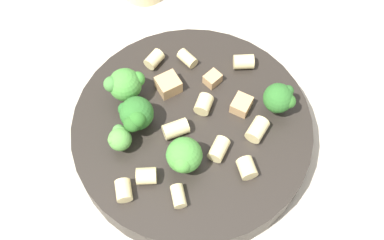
{
  "coord_description": "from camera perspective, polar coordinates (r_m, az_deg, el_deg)",
  "views": [
    {
      "loc": [
        0.24,
        0.04,
        0.5
      ],
      "look_at": [
        0.0,
        0.0,
        0.05
      ],
      "focal_mm": 45.0,
      "sensor_mm": 36.0,
      "label": 1
    }
  ],
  "objects": [
    {
      "name": "rigatoni_0",
      "position": [
        0.51,
        -1.94,
        -1.05
      ],
      "size": [
        0.03,
        0.03,
        0.02
      ],
      "primitive_type": "cylinder",
      "rotation": [
        1.57,
        0.0,
        0.54
      ],
      "color": "beige",
      "rests_on": "pasta_bowl"
    },
    {
      "name": "rigatoni_7",
      "position": [
        0.56,
        -4.51,
        7.19
      ],
      "size": [
        0.03,
        0.02,
        0.02
      ],
      "primitive_type": "cylinder",
      "rotation": [
        1.57,
        0.0,
        1.11
      ],
      "color": "beige",
      "rests_on": "pasta_bowl"
    },
    {
      "name": "pasta_bowl",
      "position": [
        0.54,
        0.0,
        -1.32
      ],
      "size": [
        0.26,
        0.26,
        0.04
      ],
      "color": "#28231E",
      "rests_on": "ground_plane"
    },
    {
      "name": "chicken_chunk_1",
      "position": [
        0.54,
        -2.81,
        4.2
      ],
      "size": [
        0.03,
        0.03,
        0.02
      ],
      "primitive_type": "cube",
      "rotation": [
        0.0,
        0.0,
        2.25
      ],
      "color": "tan",
      "rests_on": "pasta_bowl"
    },
    {
      "name": "rigatoni_9",
      "position": [
        0.56,
        -0.55,
        7.3
      ],
      "size": [
        0.02,
        0.03,
        0.01
      ],
      "primitive_type": "cylinder",
      "rotation": [
        1.57,
        0.0,
        2.48
      ],
      "color": "beige",
      "rests_on": "pasta_bowl"
    },
    {
      "name": "rigatoni_1",
      "position": [
        0.5,
        3.2,
        -3.46
      ],
      "size": [
        0.03,
        0.02,
        0.02
      ],
      "primitive_type": "cylinder",
      "rotation": [
        1.57,
        0.0,
        1.28
      ],
      "color": "beige",
      "rests_on": "pasta_bowl"
    },
    {
      "name": "rigatoni_8",
      "position": [
        0.49,
        -5.43,
        -6.61
      ],
      "size": [
        0.02,
        0.02,
        0.02
      ],
      "primitive_type": "cylinder",
      "rotation": [
        1.57,
        0.0,
        0.21
      ],
      "color": "beige",
      "rests_on": "pasta_bowl"
    },
    {
      "name": "broccoli_floret_1",
      "position": [
        0.48,
        -0.77,
        -4.35
      ],
      "size": [
        0.04,
        0.04,
        0.04
      ],
      "color": "#93B766",
      "rests_on": "pasta_bowl"
    },
    {
      "name": "rigatoni_6",
      "position": [
        0.49,
        -8.1,
        -8.27
      ],
      "size": [
        0.03,
        0.02,
        0.02
      ],
      "primitive_type": "cylinder",
      "rotation": [
        1.57,
        0.0,
        1.93
      ],
      "color": "beige",
      "rests_on": "pasta_bowl"
    },
    {
      "name": "rigatoni_5",
      "position": [
        0.48,
        -1.71,
        -8.99
      ],
      "size": [
        0.03,
        0.02,
        0.01
      ],
      "primitive_type": "cylinder",
      "rotation": [
        1.57,
        0.0,
        1.94
      ],
      "color": "beige",
      "rests_on": "pasta_bowl"
    },
    {
      "name": "rigatoni_4",
      "position": [
        0.52,
        7.72,
        -1.35
      ],
      "size": [
        0.03,
        0.03,
        0.02
      ],
      "primitive_type": "cylinder",
      "rotation": [
        1.57,
        0.0,
        1.18
      ],
      "color": "beige",
      "rests_on": "pasta_bowl"
    },
    {
      "name": "rigatoni_2",
      "position": [
        0.53,
        1.4,
        1.88
      ],
      "size": [
        0.02,
        0.02,
        0.02
      ],
      "primitive_type": "cylinder",
      "rotation": [
        1.57,
        0.0,
        1.38
      ],
      "color": "beige",
      "rests_on": "pasta_bowl"
    },
    {
      "name": "chicken_chunk_2",
      "position": [
        0.55,
        2.45,
        4.9
      ],
      "size": [
        0.02,
        0.02,
        0.01
      ],
      "primitive_type": "cube",
      "rotation": [
        0.0,
        0.0,
        2.5
      ],
      "color": "tan",
      "rests_on": "pasta_bowl"
    },
    {
      "name": "chicken_chunk_0",
      "position": [
        0.53,
        5.88,
        1.81
      ],
      "size": [
        0.03,
        0.03,
        0.01
      ],
      "primitive_type": "cube",
      "rotation": [
        0.0,
        0.0,
        2.82
      ],
      "color": "tan",
      "rests_on": "pasta_bowl"
    },
    {
      "name": "broccoli_floret_2",
      "position": [
        0.5,
        -8.58,
        -2.12
      ],
      "size": [
        0.03,
        0.02,
        0.03
      ],
      "color": "#93B766",
      "rests_on": "pasta_bowl"
    },
    {
      "name": "ground_plane",
      "position": [
        0.56,
        0.0,
        -2.37
      ],
      "size": [
        2.0,
        2.0,
        0.0
      ],
      "primitive_type": "plane",
      "color": "#BCB29E"
    },
    {
      "name": "rigatoni_10",
      "position": [
        0.5,
        6.53,
        -5.67
      ],
      "size": [
        0.03,
        0.02,
        0.02
      ],
      "primitive_type": "cylinder",
      "rotation": [
        1.57,
        0.0,
        2.02
      ],
      "color": "beige",
      "rests_on": "pasta_bowl"
    },
    {
      "name": "rigatoni_3",
      "position": [
        0.56,
        6.13,
        6.88
      ],
      "size": [
        0.02,
        0.03,
        0.02
      ],
      "primitive_type": "cylinder",
      "rotation": [
        1.57,
        0.0,
        0.21
      ],
      "color": "beige",
      "rests_on": "pasta_bowl"
    },
    {
      "name": "broccoli_floret_0",
      "position": [
        0.52,
        10.32,
        2.55
      ],
      "size": [
        0.03,
        0.04,
        0.04
      ],
      "color": "#9EC175",
      "rests_on": "pasta_bowl"
    },
    {
      "name": "broccoli_floret_4",
      "position": [
        0.52,
        -7.95,
        4.19
      ],
      "size": [
        0.04,
        0.04,
        0.04
      ],
      "color": "#84AD60",
      "rests_on": "pasta_bowl"
    },
    {
      "name": "broccoli_floret_3",
      "position": [
        0.51,
        -6.68,
        0.62
      ],
      "size": [
        0.04,
        0.04,
        0.04
      ],
      "color": "#84AD60",
      "rests_on": "pasta_bowl"
    }
  ]
}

